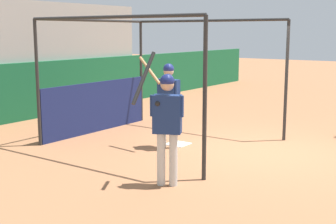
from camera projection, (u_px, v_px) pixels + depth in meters
ground_plane at (262, 152)px, 9.37m from camera, size 60.00×60.00×0.00m
outfield_wall at (41, 90)px, 13.05m from camera, size 24.00×0.12×1.56m
bleacher_section at (3, 58)px, 13.85m from camera, size 8.15×3.20×3.24m
batting_cage at (121, 84)px, 10.65m from camera, size 3.51×4.11×2.67m
home_plate at (178, 144)px, 9.99m from camera, size 0.44×0.44×0.02m
player_batter at (168, 97)px, 9.53m from camera, size 0.53×0.92×1.88m
player_waiting at (166, 119)px, 7.16m from camera, size 0.63×0.64×2.08m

